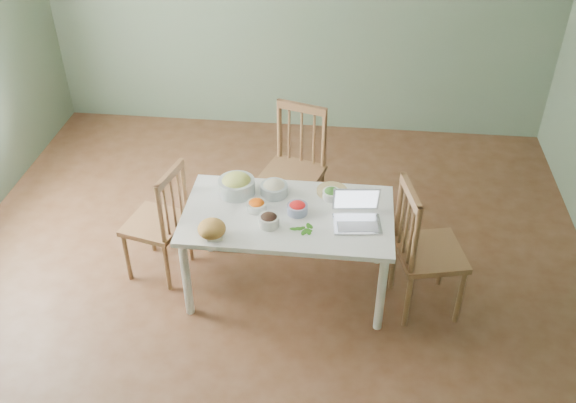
# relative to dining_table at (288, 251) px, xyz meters

# --- Properties ---
(floor) EXTENTS (5.00, 5.00, 0.00)m
(floor) POSITION_rel_dining_table_xyz_m (-0.16, -0.01, -0.34)
(floor) COLOR #482814
(floor) RESTS_ON ground
(dining_table) EXTENTS (1.46, 0.82, 0.68)m
(dining_table) POSITION_rel_dining_table_xyz_m (0.00, 0.00, 0.00)
(dining_table) COLOR white
(dining_table) RESTS_ON floor
(chair_far) EXTENTS (0.56, 0.55, 1.03)m
(chair_far) POSITION_rel_dining_table_xyz_m (-0.05, 0.78, 0.17)
(chair_far) COLOR brown
(chair_far) RESTS_ON floor
(chair_left) EXTENTS (0.48, 0.50, 0.94)m
(chair_left) POSITION_rel_dining_table_xyz_m (-1.00, 0.08, 0.13)
(chair_left) COLOR brown
(chair_left) RESTS_ON floor
(chair_right) EXTENTS (0.52, 0.54, 1.03)m
(chair_right) POSITION_rel_dining_table_xyz_m (0.99, -0.08, 0.17)
(chair_right) COLOR brown
(chair_right) RESTS_ON floor
(bread_boule) EXTENTS (0.19, 0.19, 0.12)m
(bread_boule) POSITION_rel_dining_table_xyz_m (-0.47, -0.30, 0.40)
(bread_boule) COLOR #AA7A41
(bread_boule) RESTS_ON dining_table
(butter_stick) EXTENTS (0.10, 0.04, 0.03)m
(butter_stick) POSITION_rel_dining_table_xyz_m (-0.44, -0.34, 0.35)
(butter_stick) COLOR beige
(butter_stick) RESTS_ON dining_table
(bowl_squash) EXTENTS (0.30, 0.30, 0.15)m
(bowl_squash) POSITION_rel_dining_table_xyz_m (-0.39, 0.20, 0.42)
(bowl_squash) COLOR #F0E374
(bowl_squash) RESTS_ON dining_table
(bowl_carrot) EXTENTS (0.18, 0.18, 0.08)m
(bowl_carrot) POSITION_rel_dining_table_xyz_m (-0.22, 0.02, 0.38)
(bowl_carrot) COLOR #E83B0A
(bowl_carrot) RESTS_ON dining_table
(bowl_onion) EXTENTS (0.20, 0.20, 0.11)m
(bowl_onion) POSITION_rel_dining_table_xyz_m (-0.12, 0.22, 0.39)
(bowl_onion) COLOR silver
(bowl_onion) RESTS_ON dining_table
(bowl_mushroom) EXTENTS (0.16, 0.16, 0.09)m
(bowl_mushroom) POSITION_rel_dining_table_xyz_m (-0.11, -0.15, 0.39)
(bowl_mushroom) COLOR black
(bowl_mushroom) RESTS_ON dining_table
(bowl_redpep) EXTENTS (0.15, 0.15, 0.08)m
(bowl_redpep) POSITION_rel_dining_table_xyz_m (0.06, 0.01, 0.38)
(bowl_redpep) COLOR red
(bowl_redpep) RESTS_ON dining_table
(bowl_broccoli) EXTENTS (0.14, 0.14, 0.08)m
(bowl_broccoli) POSITION_rel_dining_table_xyz_m (0.29, 0.21, 0.38)
(bowl_broccoli) COLOR #27551B
(bowl_broccoli) RESTS_ON dining_table
(flatbread) EXTENTS (0.23, 0.23, 0.02)m
(flatbread) POSITION_rel_dining_table_xyz_m (0.29, 0.29, 0.35)
(flatbread) COLOR tan
(flatbread) RESTS_ON dining_table
(basil_bunch) EXTENTS (0.18, 0.18, 0.02)m
(basil_bunch) POSITION_rel_dining_table_xyz_m (0.11, -0.17, 0.35)
(basil_bunch) COLOR #174F08
(basil_bunch) RESTS_ON dining_table
(laptop) EXTENTS (0.35, 0.31, 0.22)m
(laptop) POSITION_rel_dining_table_xyz_m (0.48, -0.08, 0.45)
(laptop) COLOR silver
(laptop) RESTS_ON dining_table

